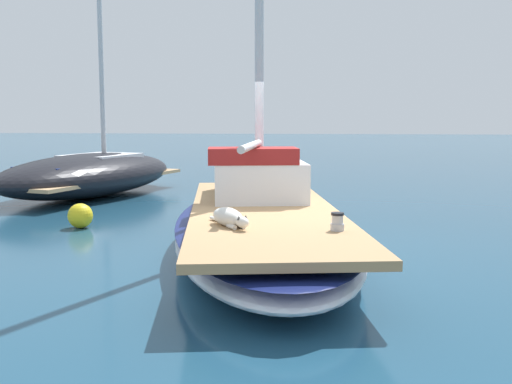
{
  "coord_description": "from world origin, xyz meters",
  "views": [
    {
      "loc": [
        0.81,
        -8.54,
        1.97
      ],
      "look_at": [
        0.0,
        -1.0,
        1.01
      ],
      "focal_mm": 42.19,
      "sensor_mm": 36.0,
      "label": 1
    }
  ],
  "objects": [
    {
      "name": "moored_boat_port_side",
      "position": [
        -4.88,
        5.77,
        0.56
      ],
      "size": [
        4.18,
        6.41,
        7.66
      ],
      "color": "black",
      "rests_on": "ground"
    },
    {
      "name": "ground_plane",
      "position": [
        0.0,
        0.0,
        0.0
      ],
      "size": [
        120.0,
        120.0,
        0.0
      ],
      "primitive_type": "plane",
      "color": "navy"
    },
    {
      "name": "cabin_house",
      "position": [
        -0.2,
        1.1,
        1.01
      ],
      "size": [
        1.75,
        2.43,
        0.84
      ],
      "color": "silver",
      "rests_on": "sailboat_main"
    },
    {
      "name": "mooring_buoy",
      "position": [
        -3.41,
        1.56,
        0.22
      ],
      "size": [
        0.44,
        0.44,
        0.44
      ],
      "primitive_type": "sphere",
      "color": "yellow",
      "rests_on": "ground"
    },
    {
      "name": "dog_white",
      "position": [
        -0.27,
        -1.53,
        0.77
      ],
      "size": [
        0.62,
        0.82,
        0.22
      ],
      "color": "silver",
      "rests_on": "sailboat_main"
    },
    {
      "name": "sailboat_main",
      "position": [
        0.0,
        0.0,
        0.34
      ],
      "size": [
        3.7,
        7.56,
        0.66
      ],
      "color": "white",
      "rests_on": "ground"
    },
    {
      "name": "deck_winch",
      "position": [
        1.01,
        -1.67,
        0.76
      ],
      "size": [
        0.16,
        0.16,
        0.21
      ],
      "color": "#B7B7BC",
      "rests_on": "sailboat_main"
    },
    {
      "name": "coiled_rope",
      "position": [
        -0.39,
        -1.07,
        0.68
      ],
      "size": [
        0.32,
        0.32,
        0.04
      ],
      "primitive_type": "torus",
      "color": "beige",
      "rests_on": "sailboat_main"
    }
  ]
}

